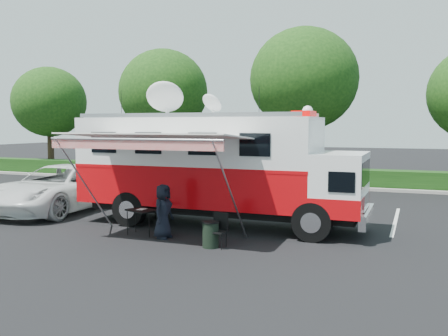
# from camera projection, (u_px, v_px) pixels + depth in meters

# --- Properties ---
(ground_plane) EXTENTS (120.00, 120.00, 0.00)m
(ground_plane) POSITION_uv_depth(u_px,v_px,m) (219.00, 226.00, 16.72)
(ground_plane) COLOR black
(ground_plane) RESTS_ON ground
(back_border) EXTENTS (60.00, 6.14, 8.87)m
(back_border) POSITION_uv_depth(u_px,v_px,m) (324.00, 95.00, 27.85)
(back_border) COLOR #9E998E
(back_border) RESTS_ON ground_plane
(stall_lines) EXTENTS (24.12, 5.50, 0.01)m
(stall_lines) POSITION_uv_depth(u_px,v_px,m) (235.00, 210.00, 19.69)
(stall_lines) COLOR silver
(stall_lines) RESTS_ON ground_plane
(command_truck) EXTENTS (9.64, 2.65, 4.63)m
(command_truck) POSITION_uv_depth(u_px,v_px,m) (216.00, 167.00, 16.58)
(command_truck) COLOR black
(command_truck) RESTS_ON ground_plane
(awning) EXTENTS (5.26, 2.71, 3.18)m
(awning) POSITION_uv_depth(u_px,v_px,m) (152.00, 139.00, 14.25)
(awning) COLOR white
(awning) RESTS_ON ground_plane
(white_suv) EXTENTS (3.02, 6.47, 1.79)m
(white_suv) POSITION_uv_depth(u_px,v_px,m) (61.00, 211.00, 19.64)
(white_suv) COLOR silver
(white_suv) RESTS_ON ground_plane
(person) EXTENTS (0.57, 0.83, 1.62)m
(person) POSITION_uv_depth(u_px,v_px,m) (163.00, 238.00, 14.87)
(person) COLOR black
(person) RESTS_ON ground_plane
(folding_table) EXTENTS (1.10, 0.96, 0.79)m
(folding_table) POSITION_uv_depth(u_px,v_px,m) (142.00, 211.00, 15.29)
(folding_table) COLOR black
(folding_table) RESTS_ON ground_plane
(folding_chair) EXTENTS (0.50, 0.52, 0.95)m
(folding_chair) POSITION_uv_depth(u_px,v_px,m) (219.00, 227.00, 13.77)
(folding_chair) COLOR black
(folding_chair) RESTS_ON ground_plane
(trash_bin) EXTENTS (0.49, 0.49, 0.73)m
(trash_bin) POSITION_uv_depth(u_px,v_px,m) (211.00, 234.00, 13.72)
(trash_bin) COLOR black
(trash_bin) RESTS_ON ground_plane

